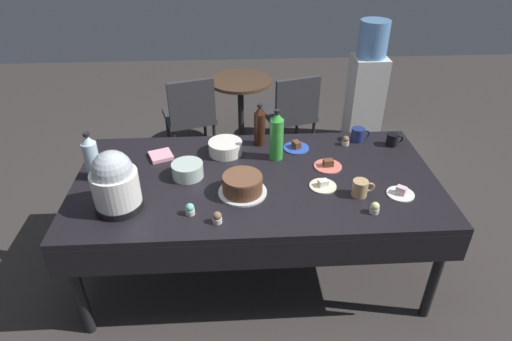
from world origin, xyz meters
The scene contains 25 objects.
ground centered at (0.00, 0.00, 0.00)m, with size 9.00×9.00×0.00m, color #383330.
potluck_table centered at (0.00, 0.00, 0.69)m, with size 2.20×1.10×0.75m.
frosted_layer_cake centered at (-0.09, -0.16, 0.81)m, with size 0.28×0.28×0.12m.
slow_cooker centered at (-0.77, -0.25, 0.92)m, with size 0.26×0.26×0.35m.
glass_salad_bowl centered at (-0.42, 0.04, 0.80)m, with size 0.19×0.19×0.09m, color #B2C6BC.
ceramic_snack_bowl centered at (-0.19, 0.30, 0.79)m, with size 0.22×0.22×0.09m, color silver.
dessert_plate_white centered at (0.82, -0.23, 0.76)m, with size 0.16×0.16×0.05m.
dessert_plate_coral centered at (0.46, 0.09, 0.76)m, with size 0.18×0.18×0.05m.
dessert_plate_cobalt centered at (0.29, 0.34, 0.76)m, with size 0.18×0.18×0.05m.
dessert_plate_cream centered at (0.39, -0.12, 0.76)m, with size 0.16×0.16×0.05m.
cupcake_rose centered at (0.64, 0.37, 0.78)m, with size 0.05×0.05×0.07m.
cupcake_mint centered at (-0.23, -0.42, 0.78)m, with size 0.05×0.05×0.07m.
cupcake_lemon centered at (0.62, -0.38, 0.78)m, with size 0.05×0.05×0.07m.
cupcake_cocoa centered at (-0.38, -0.34, 0.78)m, with size 0.05×0.05×0.07m.
soda_bottle_lime_soda centered at (0.14, 0.23, 0.91)m, with size 0.09×0.09×0.34m.
soda_bottle_water centered at (-0.97, 0.05, 0.89)m, with size 0.09×0.09×0.31m.
soda_bottle_cola centered at (0.05, 0.42, 0.89)m, with size 0.08×0.08×0.30m.
coffee_mug_tan centered at (0.58, -0.22, 0.80)m, with size 0.13×0.09×0.10m.
coffee_mug_black centered at (0.96, 0.35, 0.79)m, with size 0.12×0.08×0.08m.
coffee_mug_navy centered at (0.74, 0.43, 0.80)m, with size 0.13×0.09×0.09m.
paper_napkin_stack centered at (-0.61, 0.28, 0.76)m, with size 0.14×0.14×0.02m, color pink.
maroon_chair_left centered at (-0.53, 1.50, 0.49)m, with size 0.55×0.55×0.85m.
maroon_chair_right centered at (0.42, 1.50, 0.49)m, with size 0.54×0.54×0.85m.
round_cafe_table centered at (-0.05, 1.73, 0.50)m, with size 0.60×0.60×0.72m.
water_cooler centered at (1.20, 1.78, 0.59)m, with size 0.32×0.32×1.24m.
Camera 1 is at (-0.13, -2.18, 2.21)m, focal length 30.20 mm.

